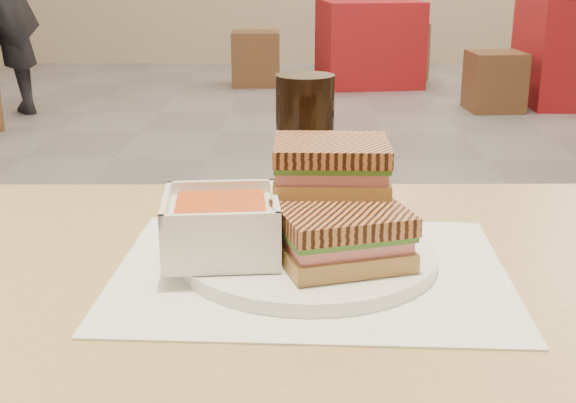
{
  "coord_description": "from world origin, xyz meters",
  "views": [
    {
      "loc": [
        0.03,
        -2.71,
        1.05
      ],
      "look_at": [
        0.01,
        -2.0,
        0.82
      ],
      "focal_mm": 47.44,
      "sensor_mm": 36.0,
      "label": 1
    }
  ],
  "objects_px": {
    "cola_glass": "(305,137)",
    "bg_chair_1l": "(495,81)",
    "panini_lower": "(342,235)",
    "soup_bowl": "(221,228)",
    "bg_table_2": "(368,43)",
    "bg_chair_2r": "(402,54)",
    "main_table": "(427,395)",
    "bg_chair_2l": "(256,58)",
    "plate": "(308,255)"
  },
  "relations": [
    {
      "from": "cola_glass",
      "to": "bg_chair_1l",
      "type": "height_order",
      "value": "cola_glass"
    },
    {
      "from": "panini_lower",
      "to": "soup_bowl",
      "type": "bearing_deg",
      "value": 171.77
    },
    {
      "from": "soup_bowl",
      "to": "bg_table_2",
      "type": "relative_size",
      "value": 0.14
    },
    {
      "from": "soup_bowl",
      "to": "panini_lower",
      "type": "height_order",
      "value": "soup_bowl"
    },
    {
      "from": "bg_chair_2r",
      "to": "panini_lower",
      "type": "bearing_deg",
      "value": -97.65
    },
    {
      "from": "cola_glass",
      "to": "soup_bowl",
      "type": "bearing_deg",
      "value": -108.79
    },
    {
      "from": "main_table",
      "to": "bg_table_2",
      "type": "distance_m",
      "value": 5.85
    },
    {
      "from": "bg_table_2",
      "to": "bg_chair_1l",
      "type": "distance_m",
      "value": 1.39
    },
    {
      "from": "panini_lower",
      "to": "bg_chair_2l",
      "type": "xyz_separation_m",
      "value": [
        -0.45,
        5.73,
        -0.57
      ]
    },
    {
      "from": "plate",
      "to": "soup_bowl",
      "type": "xyz_separation_m",
      "value": [
        -0.09,
        -0.02,
        0.03
      ]
    },
    {
      "from": "plate",
      "to": "soup_bowl",
      "type": "relative_size",
      "value": 2.13
    },
    {
      "from": "bg_chair_2l",
      "to": "soup_bowl",
      "type": "bearing_deg",
      "value": -86.67
    },
    {
      "from": "bg_chair_1l",
      "to": "bg_table_2",
      "type": "bearing_deg",
      "value": 125.38
    },
    {
      "from": "bg_chair_2r",
      "to": "cola_glass",
      "type": "bearing_deg",
      "value": -98.37
    },
    {
      "from": "soup_bowl",
      "to": "panini_lower",
      "type": "relative_size",
      "value": 0.85
    },
    {
      "from": "plate",
      "to": "bg_table_2",
      "type": "xyz_separation_m",
      "value": [
        0.52,
        5.76,
        -0.41
      ]
    },
    {
      "from": "plate",
      "to": "bg_table_2",
      "type": "height_order",
      "value": "plate"
    },
    {
      "from": "soup_bowl",
      "to": "bg_chair_1l",
      "type": "distance_m",
      "value": 4.9
    },
    {
      "from": "main_table",
      "to": "bg_chair_2l",
      "type": "distance_m",
      "value": 5.8
    },
    {
      "from": "soup_bowl",
      "to": "bg_chair_2l",
      "type": "distance_m",
      "value": 5.75
    },
    {
      "from": "bg_table_2",
      "to": "bg_chair_1l",
      "type": "height_order",
      "value": "bg_table_2"
    },
    {
      "from": "bg_table_2",
      "to": "bg_chair_2r",
      "type": "relative_size",
      "value": 1.72
    },
    {
      "from": "panini_lower",
      "to": "bg_chair_2r",
      "type": "xyz_separation_m",
      "value": [
        0.79,
        5.91,
        -0.55
      ]
    },
    {
      "from": "bg_table_2",
      "to": "bg_chair_2l",
      "type": "bearing_deg",
      "value": -175.87
    },
    {
      "from": "soup_bowl",
      "to": "panini_lower",
      "type": "bearing_deg",
      "value": -8.23
    },
    {
      "from": "main_table",
      "to": "cola_glass",
      "type": "height_order",
      "value": "cola_glass"
    },
    {
      "from": "panini_lower",
      "to": "bg_table_2",
      "type": "xyz_separation_m",
      "value": [
        0.49,
        5.8,
        -0.45
      ]
    },
    {
      "from": "bg_table_2",
      "to": "soup_bowl",
      "type": "bearing_deg",
      "value": -96.03
    },
    {
      "from": "bg_table_2",
      "to": "panini_lower",
      "type": "bearing_deg",
      "value": -94.84
    },
    {
      "from": "soup_bowl",
      "to": "bg_chair_2r",
      "type": "xyz_separation_m",
      "value": [
        0.91,
        5.89,
        -0.55
      ]
    },
    {
      "from": "cola_glass",
      "to": "bg_chair_2r",
      "type": "relative_size",
      "value": 0.31
    },
    {
      "from": "bg_table_2",
      "to": "main_table",
      "type": "bearing_deg",
      "value": -93.97
    },
    {
      "from": "main_table",
      "to": "bg_table_2",
      "type": "xyz_separation_m",
      "value": [
        0.4,
        5.83,
        -0.29
      ]
    },
    {
      "from": "main_table",
      "to": "plate",
      "type": "height_order",
      "value": "plate"
    },
    {
      "from": "plate",
      "to": "bg_chair_2r",
      "type": "xyz_separation_m",
      "value": [
        0.83,
        5.87,
        -0.52
      ]
    },
    {
      "from": "soup_bowl",
      "to": "panini_lower",
      "type": "distance_m",
      "value": 0.12
    },
    {
      "from": "soup_bowl",
      "to": "cola_glass",
      "type": "relative_size",
      "value": 0.77
    },
    {
      "from": "bg_table_2",
      "to": "bg_chair_2r",
      "type": "xyz_separation_m",
      "value": [
        0.3,
        0.11,
        -0.11
      ]
    },
    {
      "from": "bg_chair_1l",
      "to": "bg_chair_2r",
      "type": "bearing_deg",
      "value": 111.91
    },
    {
      "from": "main_table",
      "to": "bg_chair_2r",
      "type": "bearing_deg",
      "value": 83.2
    },
    {
      "from": "plate",
      "to": "cola_glass",
      "type": "bearing_deg",
      "value": 91.16
    },
    {
      "from": "soup_bowl",
      "to": "bg_chair_2l",
      "type": "height_order",
      "value": "soup_bowl"
    },
    {
      "from": "soup_bowl",
      "to": "cola_glass",
      "type": "height_order",
      "value": "cola_glass"
    },
    {
      "from": "plate",
      "to": "bg_table_2",
      "type": "bearing_deg",
      "value": 84.81
    },
    {
      "from": "cola_glass",
      "to": "bg_table_2",
      "type": "bearing_deg",
      "value": 84.55
    },
    {
      "from": "soup_bowl",
      "to": "bg_table_2",
      "type": "xyz_separation_m",
      "value": [
        0.61,
        5.78,
        -0.45
      ]
    },
    {
      "from": "panini_lower",
      "to": "bg_table_2",
      "type": "bearing_deg",
      "value": 85.16
    },
    {
      "from": "cola_glass",
      "to": "bg_chair_2r",
      "type": "height_order",
      "value": "cola_glass"
    },
    {
      "from": "bg_chair_2r",
      "to": "plate",
      "type": "bearing_deg",
      "value": -98.0
    },
    {
      "from": "bg_chair_1l",
      "to": "main_table",
      "type": "bearing_deg",
      "value": -104.39
    }
  ]
}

